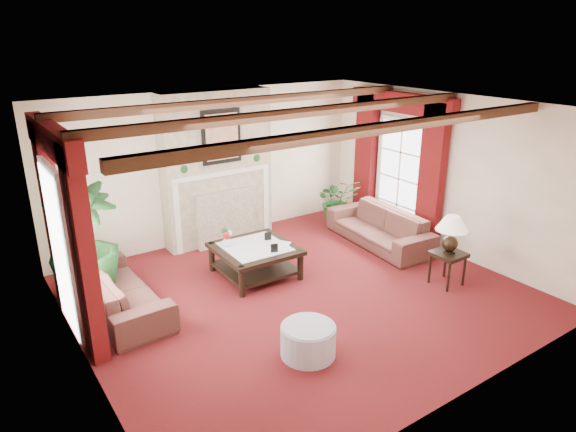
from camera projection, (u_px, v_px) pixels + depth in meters
floor at (301, 294)px, 7.51m from camera, size 6.00×6.00×0.00m
ceiling at (303, 108)px, 6.59m from camera, size 6.00×6.00×0.00m
back_wall at (212, 166)px, 9.18m from camera, size 6.00×0.02×2.70m
left_wall at (74, 259)px, 5.45m from camera, size 0.02×5.50×2.70m
right_wall at (446, 174)px, 8.64m from camera, size 0.02×5.50×2.70m
ceiling_beams at (303, 112)px, 6.61m from camera, size 6.00×3.00×0.12m
fireplace at (213, 90)px, 8.56m from camera, size 2.00×0.52×2.70m
french_door_left at (46, 167)px, 5.98m from camera, size 0.10×1.10×2.16m
french_door_right at (404, 120)px, 9.14m from camera, size 0.10×1.10×2.16m
curtains_left at (51, 131)px, 5.89m from camera, size 0.20×2.40×2.55m
curtains_right at (402, 97)px, 8.93m from camera, size 0.20×2.40×2.55m
sofa_left at (118, 283)px, 6.96m from camera, size 2.13×0.75×0.82m
sofa_right at (380, 222)px, 9.16m from camera, size 2.25×0.99×0.84m
potted_palm at (87, 267)px, 7.26m from camera, size 1.74×2.16×0.97m
small_plant at (338, 206)px, 10.18m from camera, size 1.48×1.51×0.72m
coffee_table at (255, 261)px, 8.03m from camera, size 1.20×1.20×0.48m
side_table at (447, 268)px, 7.73m from camera, size 0.52×0.52×0.52m
ottoman at (308, 341)px, 6.04m from camera, size 0.65×0.65×0.38m
table_lamp at (451, 234)px, 7.54m from camera, size 0.47×0.47×0.59m
flower_vase at (227, 241)px, 7.94m from camera, size 0.27×0.27×0.17m
book at (277, 238)px, 7.87m from camera, size 0.25×0.24×0.31m
photo_frame_a at (274, 248)px, 7.71m from camera, size 0.11×0.05×0.15m
photo_frame_b at (268, 236)px, 8.16m from camera, size 0.11×0.05×0.14m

